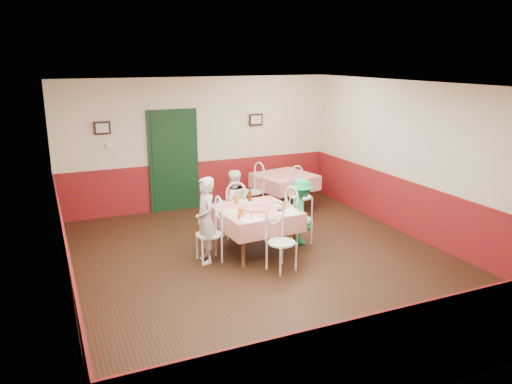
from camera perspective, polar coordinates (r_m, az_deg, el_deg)
name	(u,v)px	position (r m, az deg, el deg)	size (l,w,h in m)	color
floor	(268,263)	(8.09, 1.35, -8.14)	(7.00, 7.00, 0.00)	black
ceiling	(269,85)	(7.43, 1.48, 12.09)	(7.00, 7.00, 0.00)	white
back_wall	(200,143)	(10.85, -6.45, 5.55)	(6.00, 0.10, 2.80)	beige
front_wall	(430,262)	(4.85, 19.30, -7.55)	(6.00, 0.10, 2.80)	beige
left_wall	(59,200)	(6.96, -21.58, -0.91)	(0.10, 7.00, 2.80)	beige
right_wall	(422,162)	(9.29, 18.47, 3.22)	(0.10, 7.00, 2.80)	beige
wainscot_back	(201,184)	(11.02, -6.29, 0.92)	(6.00, 0.03, 1.00)	maroon
wainscot_front	(421,348)	(5.26, 18.30, -16.58)	(6.00, 0.03, 1.00)	maroon
wainscot_left	(67,264)	(7.25, -20.76, -7.74)	(0.03, 7.00, 1.00)	maroon
wainscot_right	(417,211)	(9.49, 17.95, -2.10)	(0.03, 7.00, 1.00)	maroon
door	(174,162)	(10.71, -9.39, 3.41)	(0.96, 0.06, 2.10)	black
picture_left	(102,128)	(10.33, -17.17, 7.01)	(0.32, 0.03, 0.26)	black
picture_right	(256,120)	(11.18, -0.01, 8.27)	(0.32, 0.03, 0.26)	black
thermostat	(109,145)	(10.39, -16.47, 5.16)	(0.10, 0.03, 0.10)	white
main_table	(256,231)	(8.41, 0.00, -4.44)	(1.22, 1.22, 0.77)	red
second_table	(284,192)	(10.82, 3.27, 0.04)	(1.12, 1.12, 0.77)	red
chair_left	(209,234)	(8.05, -5.39, -4.86)	(0.42, 0.42, 0.90)	white
chair_right	(299,219)	(8.79, 4.93, -3.10)	(0.42, 0.42, 0.90)	white
chair_far	(235,213)	(9.11, -2.47, -2.39)	(0.42, 0.42, 0.90)	white
chair_near	(282,243)	(7.69, 2.94, -5.80)	(0.42, 0.42, 0.90)	white
chair_second_a	(253,192)	(10.49, -0.38, 0.00)	(0.42, 0.42, 0.90)	white
chair_second_b	(301,197)	(10.16, 5.18, -0.57)	(0.42, 0.42, 0.90)	white
pizza	(256,209)	(8.26, -0.04, -1.91)	(0.42, 0.42, 0.03)	#B74723
plate_left	(234,212)	(8.13, -2.57, -2.24)	(0.25, 0.25, 0.01)	white
plate_right	(280,205)	(8.48, 2.75, -1.50)	(0.25, 0.25, 0.01)	white
plate_far	(245,202)	(8.63, -1.28, -1.18)	(0.25, 0.25, 0.01)	white
glass_a	(241,213)	(7.86, -1.77, -2.36)	(0.08, 0.08, 0.15)	#BF7219
glass_b	(284,206)	(8.25, 3.21, -1.58)	(0.07, 0.07, 0.13)	#BF7219
glass_c	(237,200)	(8.55, -2.24, -0.90)	(0.08, 0.08, 0.15)	#BF7219
beer_bottle	(250,196)	(8.65, -0.72, -0.43)	(0.06, 0.06, 0.22)	#381C0A
shaker_a	(246,216)	(7.76, -1.20, -2.80)	(0.04, 0.04, 0.09)	silver
shaker_b	(251,217)	(7.72, -0.57, -2.91)	(0.04, 0.04, 0.09)	silver
shaker_c	(239,216)	(7.77, -1.97, -2.79)	(0.04, 0.04, 0.09)	#B23319
menu_left	(250,219)	(7.80, -0.73, -3.05)	(0.30, 0.40, 0.00)	white
menu_right	(287,212)	(8.14, 3.60, -2.28)	(0.30, 0.40, 0.00)	white
wallet	(281,210)	(8.19, 2.83, -2.10)	(0.11, 0.09, 0.02)	black
diner_left	(206,220)	(7.95, -5.77, -3.24)	(0.51, 0.33, 1.40)	gray
diner_far	(233,203)	(9.11, -2.61, -1.29)	(0.60, 0.47, 1.24)	gray
diner_right	(302,211)	(8.78, 5.22, -2.21)	(0.76, 0.43, 1.17)	gray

